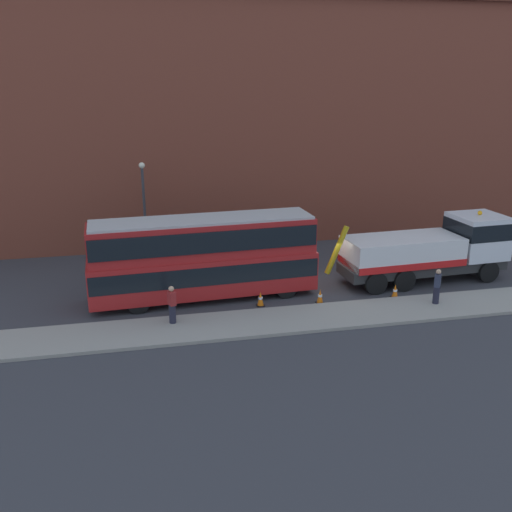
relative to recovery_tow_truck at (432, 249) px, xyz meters
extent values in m
plane|color=#38383D|center=(-5.85, 0.55, -1.76)|extent=(120.00, 120.00, 0.00)
cube|color=gray|center=(-5.85, -3.65, -1.68)|extent=(60.00, 2.80, 0.15)
cube|color=brown|center=(-5.85, 9.19, 6.24)|extent=(60.00, 1.20, 16.00)
cube|color=#2D2D2D|center=(-0.48, -0.03, -0.90)|extent=(9.11, 2.72, 0.55)
cube|color=silver|center=(2.71, 0.16, 0.52)|extent=(2.75, 2.75, 2.30)
cube|color=black|center=(2.71, 0.16, 0.97)|extent=(2.77, 2.77, 0.90)
cube|color=silver|center=(-1.78, -0.10, 0.07)|extent=(6.24, 2.95, 1.40)
cube|color=red|center=(-1.78, -0.10, -0.45)|extent=(6.24, 3.00, 0.36)
cylinder|color=#B79914|center=(-5.48, -0.32, 0.37)|extent=(1.25, 0.35, 2.52)
sphere|color=orange|center=(2.71, 0.16, 1.79)|extent=(0.24, 0.24, 0.24)
cylinder|color=black|center=(2.75, 1.27, -1.18)|extent=(1.18, 0.41, 1.16)
cylinder|color=black|center=(2.88, -0.95, -1.18)|extent=(1.18, 0.41, 1.16)
cylinder|color=black|center=(-2.24, 0.98, -1.18)|extent=(1.18, 0.41, 1.16)
cylinder|color=black|center=(-2.11, -1.23, -1.18)|extent=(1.18, 0.41, 1.16)
cylinder|color=black|center=(-3.84, 0.89, -1.18)|extent=(1.18, 0.41, 1.16)
cylinder|color=black|center=(-3.71, -1.33, -1.18)|extent=(1.18, 0.41, 1.16)
cube|color=#AD1E1E|center=(-12.21, -0.03, -0.47)|extent=(11.13, 3.13, 1.90)
cube|color=#AD1E1E|center=(-12.21, -0.03, 1.33)|extent=(10.90, 3.02, 1.70)
cube|color=black|center=(-12.21, -0.03, -0.22)|extent=(11.02, 3.17, 0.90)
cube|color=black|center=(-12.21, -0.03, 1.43)|extent=(10.80, 3.16, 1.00)
cube|color=#B2B2B2|center=(-12.21, -0.03, 2.24)|extent=(10.67, 2.90, 0.12)
cube|color=yellow|center=(-6.70, 0.29, 0.78)|extent=(0.15, 1.50, 0.44)
cylinder|color=black|center=(-8.38, 1.27, -1.24)|extent=(1.06, 0.36, 1.04)
cylinder|color=black|center=(-8.26, -0.88, -1.24)|extent=(1.06, 0.36, 1.04)
cylinder|color=black|center=(-15.57, 0.86, -1.24)|extent=(1.06, 0.36, 1.04)
cylinder|color=black|center=(-15.44, -1.30, -1.24)|extent=(1.06, 0.36, 1.04)
cylinder|color=#232333|center=(-13.98, -3.03, -1.18)|extent=(0.39, 0.39, 0.85)
cube|color=maroon|center=(-13.98, -3.03, -0.45)|extent=(0.38, 0.47, 0.62)
sphere|color=tan|center=(-13.98, -3.03, -0.02)|extent=(0.24, 0.24, 0.24)
cylinder|color=#232333|center=(-1.55, -3.41, -1.18)|extent=(0.42, 0.42, 0.85)
cube|color=#2D3347|center=(-1.55, -3.41, -0.45)|extent=(0.45, 0.48, 0.62)
sphere|color=tan|center=(-1.55, -3.41, -0.02)|extent=(0.24, 0.24, 0.24)
cone|color=orange|center=(-9.73, -1.63, -1.40)|extent=(0.32, 0.32, 0.72)
cylinder|color=white|center=(-9.73, -1.63, -1.36)|extent=(0.21, 0.21, 0.10)
cube|color=black|center=(-9.73, -1.63, -1.74)|extent=(0.36, 0.36, 0.04)
cone|color=orange|center=(-6.84, -1.92, -1.40)|extent=(0.32, 0.32, 0.72)
cylinder|color=white|center=(-6.84, -1.92, -1.36)|extent=(0.21, 0.21, 0.10)
cube|color=black|center=(-6.84, -1.92, -1.74)|extent=(0.36, 0.36, 0.04)
cone|color=orange|center=(-2.98, -2.03, -1.40)|extent=(0.32, 0.32, 0.72)
cylinder|color=white|center=(-2.98, -2.03, -1.36)|extent=(0.21, 0.21, 0.10)
cube|color=black|center=(-2.98, -2.03, -1.74)|extent=(0.36, 0.36, 0.04)
cylinder|color=#38383D|center=(-14.85, 6.99, 0.99)|extent=(0.16, 0.16, 5.50)
sphere|color=#EAE5C6|center=(-14.85, 6.99, 3.89)|extent=(0.36, 0.36, 0.36)
camera|label=1|loc=(-15.01, -25.36, 8.48)|focal=38.46mm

